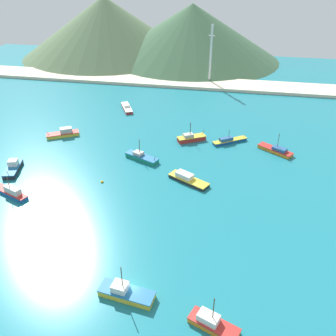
# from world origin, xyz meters

# --- Properties ---
(ground) EXTENTS (260.00, 280.00, 0.50)m
(ground) POSITION_xyz_m (0.00, 30.00, -0.25)
(ground) COLOR teal
(fishing_boat_0) EXTENTS (10.74, 5.92, 5.13)m
(fishing_boat_0) POSITION_xyz_m (-36.14, 21.95, 0.91)
(fishing_boat_0) COLOR #1E5BA8
(fishing_boat_0) RESTS_ON ground
(fishing_boat_1) EXTENTS (10.47, 7.87, 4.28)m
(fishing_boat_1) POSITION_xyz_m (13.80, 59.57, 0.68)
(fishing_boat_1) COLOR #14478C
(fishing_boat_1) RESTS_ON ground
(fishing_boat_2) EXTENTS (10.18, 7.54, 2.63)m
(fishing_boat_2) POSITION_xyz_m (-37.70, 54.42, 0.92)
(fishing_boat_2) COLOR gold
(fishing_boat_2) RESTS_ON ground
(fishing_boat_3) EXTENTS (5.33, 9.26, 2.82)m
(fishing_boat_3) POSITION_xyz_m (-41.72, 32.13, 0.91)
(fishing_boat_3) COLOR #232328
(fishing_boat_3) RESTS_ON ground
(fishing_boat_4) EXTENTS (8.94, 6.73, 6.08)m
(fishing_boat_4) POSITION_xyz_m (2.24, 58.65, 0.93)
(fishing_boat_4) COLOR red
(fishing_boat_4) RESTS_ON ground
(fishing_boat_5) EXTENTS (6.88, 10.15, 1.85)m
(fishing_boat_5) POSITION_xyz_m (-24.49, 79.70, 0.70)
(fishing_boat_5) COLOR red
(fishing_boat_5) RESTS_ON ground
(fishing_boat_7) EXTENTS (10.20, 8.24, 6.09)m
(fishing_boat_7) POSITION_xyz_m (27.48, 56.05, 0.69)
(fishing_boat_7) COLOR orange
(fishing_boat_7) RESTS_ON ground
(fishing_boat_9) EXTENTS (9.94, 4.40, 6.74)m
(fishing_boat_9) POSITION_xyz_m (-0.72, -1.30, 0.86)
(fishing_boat_9) COLOR gold
(fishing_boat_9) RESTS_ON ground
(fishing_boat_10) EXTENTS (11.11, 7.91, 2.06)m
(fishing_boat_10) POSITION_xyz_m (4.45, 35.86, 0.75)
(fishing_boat_10) COLOR #232328
(fishing_boat_10) RESTS_ON ground
(fishing_boat_11) EXTENTS (10.36, 6.62, 6.11)m
(fishing_boat_11) POSITION_xyz_m (-9.80, 44.51, 0.76)
(fishing_boat_11) COLOR #198466
(fishing_boat_11) RESTS_ON ground
(fishing_boat_12) EXTENTS (8.53, 5.56, 6.52)m
(fishing_boat_12) POSITION_xyz_m (14.17, -4.40, 0.84)
(fishing_boat_12) COLOR orange
(fishing_boat_12) RESTS_ON ground
(buoy_0) EXTENTS (0.75, 0.75, 0.75)m
(buoy_0) POSITION_xyz_m (-16.71, 31.28, 0.13)
(buoy_0) COLOR gold
(buoy_0) RESTS_ON ground
(beach_strip) EXTENTS (247.00, 14.65, 1.20)m
(beach_strip) POSITION_xyz_m (0.00, 113.34, 0.60)
(beach_strip) COLOR beige
(beach_strip) RESTS_ON ground
(hill_west) EXTENTS (91.38, 91.38, 30.28)m
(hill_west) POSITION_xyz_m (-57.87, 155.40, 15.14)
(hill_west) COLOR #56704C
(hill_west) RESTS_ON ground
(hill_central) EXTENTS (92.84, 92.84, 27.56)m
(hill_central) POSITION_xyz_m (-10.93, 156.34, 13.78)
(hill_central) COLOR #3D6042
(hill_central) RESTS_ON ground
(radio_tower) EXTENTS (2.46, 1.97, 24.61)m
(radio_tower) POSITION_xyz_m (2.51, 115.79, 12.55)
(radio_tower) COLOR silver
(radio_tower) RESTS_ON ground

